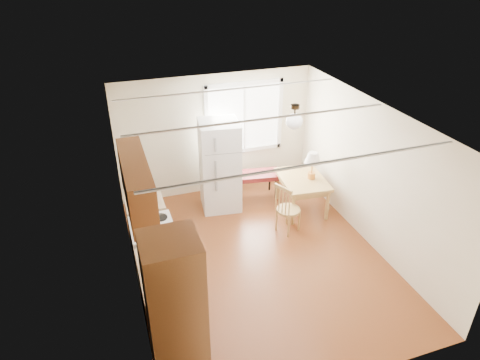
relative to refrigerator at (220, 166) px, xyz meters
name	(u,v)px	position (x,y,z in m)	size (l,w,h in m)	color
room_shell	(260,194)	(0.13, -1.81, 0.35)	(4.60, 5.60, 2.62)	#542611
kitchen_run	(159,264)	(-1.59, -2.45, -0.06)	(0.65, 3.40, 2.20)	brown
window_unit	(244,118)	(0.73, 0.66, 0.65)	(1.64, 0.05, 1.51)	white
pendant_light	(294,120)	(0.83, -1.41, 1.34)	(0.26, 0.26, 0.40)	black
refrigerator	(220,166)	(0.00, 0.00, 0.00)	(0.83, 0.83, 1.79)	silver
bench	(250,176)	(0.66, 0.09, -0.40)	(1.28, 0.64, 0.56)	#551416
dining_table	(302,183)	(1.48, -0.63, -0.31)	(0.93, 1.18, 0.69)	olive
chair	(285,206)	(0.84, -1.26, -0.34)	(0.48, 0.48, 0.98)	olive
table_lamp	(313,160)	(1.63, -0.68, 0.19)	(0.32, 0.32, 0.55)	#B87C3B
coffee_maker	(166,286)	(-1.59, -3.13, 0.15)	(0.27, 0.31, 0.40)	black
kettle	(152,262)	(-1.69, -2.56, 0.09)	(0.11, 0.11, 0.22)	red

